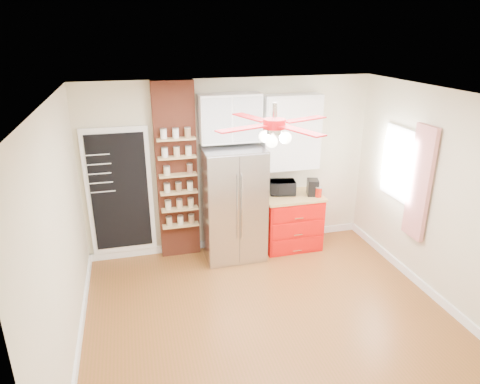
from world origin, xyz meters
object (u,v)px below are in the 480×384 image
object	(u,v)px
toaster_oven	(282,187)
coffee_maker	(313,187)
red_cabinet	(291,221)
canister_left	(318,192)
fridge	(233,204)
ceiling_fan	(274,124)
pantry_jar_oats	(167,171)

from	to	relation	value
toaster_oven	coffee_maker	bearing A→B (deg)	-7.75
red_cabinet	canister_left	bearing A→B (deg)	-23.86
red_cabinet	canister_left	xyz separation A→B (m)	(0.37, -0.16, 0.52)
red_cabinet	canister_left	size ratio (longest dim) A/B	6.18
fridge	canister_left	world-z (taller)	fridge
ceiling_fan	canister_left	distance (m)	2.46
ceiling_fan	pantry_jar_oats	bearing A→B (deg)	119.40
fridge	pantry_jar_oats	distance (m)	1.12
ceiling_fan	canister_left	bearing A→B (deg)	49.61
fridge	toaster_oven	world-z (taller)	fridge
ceiling_fan	toaster_oven	distance (m)	2.40
fridge	ceiling_fan	xyz separation A→B (m)	(0.05, -1.63, 1.55)
red_cabinet	ceiling_fan	xyz separation A→B (m)	(-0.92, -1.68, 1.97)
fridge	ceiling_fan	world-z (taller)	ceiling_fan
toaster_oven	canister_left	world-z (taller)	toaster_oven
toaster_oven	canister_left	size ratio (longest dim) A/B	2.62
ceiling_fan	coffee_maker	bearing A→B (deg)	52.70
fridge	canister_left	size ratio (longest dim) A/B	11.50
coffee_maker	toaster_oven	bearing A→B (deg)	177.54
toaster_oven	ceiling_fan	bearing A→B (deg)	-103.04
ceiling_fan	canister_left	xyz separation A→B (m)	(1.29, 1.52, -1.45)
red_cabinet	toaster_oven	bearing A→B (deg)	145.23
fridge	red_cabinet	bearing A→B (deg)	2.95
canister_left	pantry_jar_oats	bearing A→B (deg)	173.30
coffee_maker	canister_left	size ratio (longest dim) A/B	1.65
canister_left	pantry_jar_oats	size ratio (longest dim) A/B	1.28
ceiling_fan	coffee_maker	xyz separation A→B (m)	(1.24, 1.62, -1.40)
fridge	toaster_oven	size ratio (longest dim) A/B	4.38
coffee_maker	canister_left	xyz separation A→B (m)	(0.05, -0.11, -0.05)
fridge	canister_left	distance (m)	1.35
canister_left	pantry_jar_oats	distance (m)	2.36
fridge	ceiling_fan	bearing A→B (deg)	-88.24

